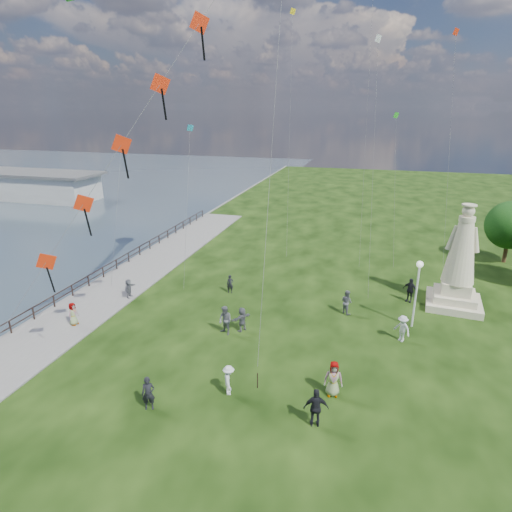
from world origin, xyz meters
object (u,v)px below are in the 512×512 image
(person_3, at_px, (316,408))
(person_11, at_px, (242,319))
(person_8, at_px, (402,328))
(person_2, at_px, (229,380))
(person_6, at_px, (230,284))
(lamppost, at_px, (418,280))
(person_9, at_px, (410,290))
(person_1, at_px, (225,321))
(person_10, at_px, (73,315))
(pier_pavilion, at_px, (16,184))
(person_5, at_px, (129,289))
(person_7, at_px, (347,302))
(statue, at_px, (459,269))
(person_4, at_px, (333,379))
(person_0, at_px, (148,393))

(person_3, bearing_deg, person_11, -64.32)
(person_8, bearing_deg, person_3, -75.10)
(person_2, distance_m, person_6, 12.61)
(lamppost, relative_size, person_2, 2.88)
(person_11, bearing_deg, person_9, 158.85)
(person_2, bearing_deg, person_1, -2.63)
(person_10, bearing_deg, person_8, -74.92)
(pier_pavilion, relative_size, person_5, 20.31)
(person_7, bearing_deg, pier_pavilion, 16.19)
(person_3, height_order, person_10, person_3)
(pier_pavilion, bearing_deg, person_7, -27.28)
(statue, distance_m, person_6, 16.92)
(person_8, height_order, person_9, person_9)
(person_4, bearing_deg, person_11, 132.76)
(person_3, height_order, person_11, person_3)
(pier_pavilion, relative_size, person_4, 15.61)
(person_0, distance_m, person_1, 7.94)
(person_7, bearing_deg, person_8, -175.37)
(pier_pavilion, xyz_separation_m, person_6, (47.15, -27.91, -1.10))
(person_7, relative_size, person_11, 1.07)
(person_6, bearing_deg, person_2, -84.51)
(person_1, bearing_deg, person_4, -3.60)
(statue, distance_m, person_4, 14.99)
(person_0, bearing_deg, person_9, 28.55)
(person_5, relative_size, person_11, 0.90)
(pier_pavilion, height_order, person_3, pier_pavilion)
(person_1, bearing_deg, person_11, 65.87)
(person_1, height_order, person_8, person_1)
(person_6, bearing_deg, person_7, -20.23)
(person_0, xyz_separation_m, person_10, (-9.03, 6.13, -0.09))
(person_4, distance_m, person_6, 14.03)
(person_7, distance_m, person_11, 7.74)
(pier_pavilion, bearing_deg, person_10, -42.72)
(person_9, bearing_deg, pier_pavilion, -173.46)
(person_1, xyz_separation_m, person_6, (-1.83, 6.23, -0.23))
(person_0, distance_m, person_9, 20.69)
(person_2, relative_size, person_6, 1.09)
(pier_pavilion, relative_size, person_7, 17.02)
(lamppost, distance_m, person_0, 17.86)
(person_5, bearing_deg, person_4, -118.09)
(statue, xyz_separation_m, person_9, (-3.11, -0.10, -1.95))
(person_4, height_order, person_8, person_4)
(person_9, distance_m, person_10, 24.06)
(person_2, bearing_deg, statue, -65.47)
(statue, bearing_deg, person_7, -150.23)
(person_11, bearing_deg, person_8, 131.77)
(lamppost, height_order, person_2, lamppost)
(person_2, bearing_deg, person_3, -127.50)
(person_6, distance_m, person_8, 13.36)
(person_0, bearing_deg, statue, 22.54)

